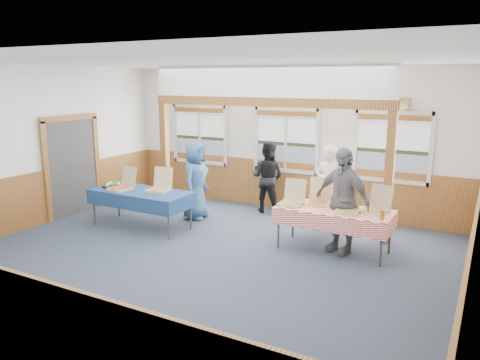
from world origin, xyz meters
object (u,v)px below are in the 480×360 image
person_grey (342,200)px  woman_black (268,177)px  table_right (334,212)px  man_blue (195,180)px  table_left (141,193)px  woman_white (329,189)px

person_grey → woman_black: bearing=162.8°
table_right → woman_black: (-2.06, 1.68, 0.09)m
table_right → man_blue: man_blue is taller
man_blue → person_grey: (3.31, -0.46, 0.08)m
table_left → table_right: bearing=6.8°
man_blue → table_left: bearing=140.1°
table_left → woman_white: bearing=21.8°
woman_white → person_grey: 1.01m
table_left → woman_black: woman_black is taller
man_blue → table_right: bearing=-108.9°
table_right → woman_black: bearing=155.7°
man_blue → person_grey: 3.34m
woman_black → man_blue: 1.64m
table_right → woman_black: 2.67m
person_grey → woman_white: bearing=139.8°
table_left → woman_black: 2.83m
woman_black → person_grey: 2.74m
woman_white → man_blue: bearing=20.6°
table_left → table_right: (3.80, 0.56, -0.00)m
table_right → person_grey: 0.24m
table_right → woman_white: (-0.39, 0.91, 0.16)m
table_left → woman_white: (3.41, 1.47, 0.16)m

